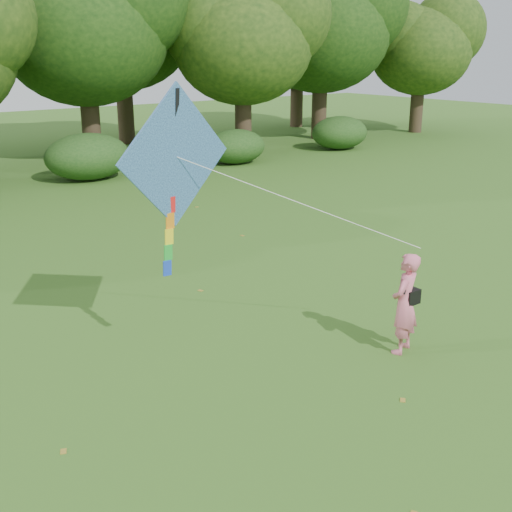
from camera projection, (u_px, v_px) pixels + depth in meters
ground at (352, 362)px, 10.96m from camera, size 100.00×100.00×0.00m
man_kite_flyer at (405, 303)px, 11.08m from camera, size 0.77×0.64×1.81m
bystander_right at (155, 150)px, 27.54m from camera, size 1.18×1.00×1.90m
crossbody_bag at (411, 296)px, 11.09m from camera, size 0.43×0.20×0.71m
flying_kite at (176, 160)px, 9.98m from camera, size 4.62×2.36×3.07m
tree_line at (2, 36)px, 27.50m from camera, size 54.70×15.30×9.48m
fallen_leaves at (205, 321)px, 12.61m from camera, size 10.39×14.57×0.01m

